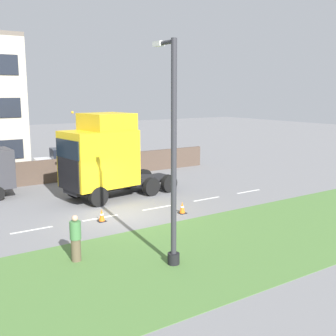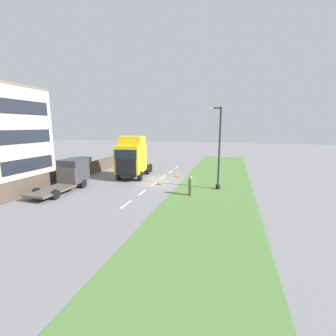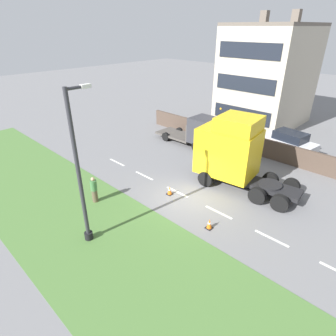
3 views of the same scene
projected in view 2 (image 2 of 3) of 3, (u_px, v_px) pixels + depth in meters
name	position (u px, v px, depth m)	size (l,w,h in m)	color
ground_plane	(157.00, 182.00, 23.84)	(120.00, 120.00, 0.00)	slate
grass_verge	(215.00, 186.00, 22.21)	(7.00, 44.00, 0.01)	#4C7538
lane_markings	(159.00, 180.00, 24.50)	(0.16, 17.80, 0.00)	white
boundary_wall	(84.00, 170.00, 26.13)	(0.25, 24.00, 1.53)	#4C3D33
lorry_cab	(132.00, 157.00, 25.07)	(3.42, 6.91, 4.84)	black
flatbed_truck	(70.00, 174.00, 21.01)	(2.20, 5.99, 2.71)	#333338
parked_car	(80.00, 165.00, 28.10)	(2.53, 4.62, 1.95)	silver
lamp_post	(219.00, 153.00, 20.45)	(1.33, 0.41, 7.48)	black
pedestrian	(190.00, 186.00, 18.97)	(0.39, 0.39, 1.66)	brown
traffic_cone_lead	(177.00, 175.00, 25.96)	(0.36, 0.36, 0.58)	black
traffic_cone_trailing	(159.00, 182.00, 22.62)	(0.36, 0.36, 0.58)	black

